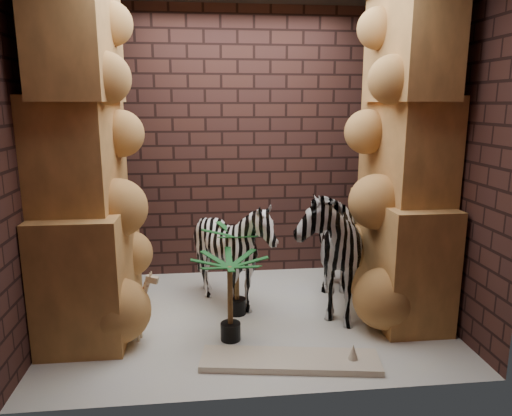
{
  "coord_description": "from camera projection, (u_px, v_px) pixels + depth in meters",
  "views": [
    {
      "loc": [
        -0.39,
        -4.12,
        1.97
      ],
      "look_at": [
        0.08,
        0.15,
        1.01
      ],
      "focal_mm": 33.36,
      "sensor_mm": 36.0,
      "label": 1
    }
  ],
  "objects": [
    {
      "name": "rock_pillar_left",
      "position": [
        83.0,
        160.0,
        4.0
      ],
      "size": [
        0.68,
        1.3,
        3.0
      ],
      "primitive_type": null,
      "color": "#D2914A",
      "rests_on": "floor"
    },
    {
      "name": "zebra_right",
      "position": [
        326.0,
        234.0,
        4.56
      ],
      "size": [
        0.86,
        1.34,
        1.48
      ],
      "primitive_type": "imported",
      "rotation": [
        0.0,
        0.0,
        -0.15
      ],
      "color": "white",
      "rests_on": "floor"
    },
    {
      "name": "floor",
      "position": [
        249.0,
        317.0,
        4.47
      ],
      "size": [
        3.5,
        3.5,
        0.0
      ],
      "primitive_type": "plane",
      "color": "silver",
      "rests_on": "ground"
    },
    {
      "name": "wall_right",
      "position": [
        439.0,
        155.0,
        4.33
      ],
      "size": [
        0.0,
        3.0,
        3.0
      ],
      "primitive_type": "plane",
      "rotation": [
        1.57,
        0.0,
        -1.57
      ],
      "color": "#371F1C",
      "rests_on": "ground"
    },
    {
      "name": "surfboard",
      "position": [
        290.0,
        360.0,
        3.66
      ],
      "size": [
        1.41,
        0.54,
        0.05
      ],
      "primitive_type": "cube",
      "rotation": [
        0.0,
        0.0,
        -0.15
      ],
      "color": "beige",
      "rests_on": "floor"
    },
    {
      "name": "zebra_left",
      "position": [
        233.0,
        258.0,
        4.57
      ],
      "size": [
        1.09,
        1.26,
        1.01
      ],
      "primitive_type": "imported",
      "rotation": [
        0.0,
        0.0,
        -0.19
      ],
      "color": "white",
      "rests_on": "floor"
    },
    {
      "name": "wall_front",
      "position": [
        268.0,
        180.0,
        2.93
      ],
      "size": [
        3.5,
        0.0,
        3.5
      ],
      "primitive_type": "plane",
      "rotation": [
        -1.57,
        0.0,
        0.0
      ],
      "color": "#371F1C",
      "rests_on": "ground"
    },
    {
      "name": "palm_back",
      "position": [
        230.0,
        298.0,
        3.96
      ],
      "size": [
        0.36,
        0.36,
        0.75
      ],
      "primitive_type": null,
      "color": "#0F4318",
      "rests_on": "floor"
    },
    {
      "name": "palm_front",
      "position": [
        237.0,
        271.0,
        4.44
      ],
      "size": [
        0.36,
        0.36,
        0.87
      ],
      "primitive_type": null,
      "color": "#0F4318",
      "rests_on": "floor"
    },
    {
      "name": "rock_pillar_right",
      "position": [
        405.0,
        156.0,
        4.3
      ],
      "size": [
        0.58,
        1.25,
        3.0
      ],
      "primitive_type": null,
      "color": "#D2914A",
      "rests_on": "floor"
    },
    {
      "name": "wall_back",
      "position": [
        238.0,
        145.0,
        5.36
      ],
      "size": [
        3.5,
        0.0,
        3.5
      ],
      "primitive_type": "plane",
      "rotation": [
        1.57,
        0.0,
        0.0
      ],
      "color": "#371F1C",
      "rests_on": "ground"
    },
    {
      "name": "wall_left",
      "position": [
        40.0,
        160.0,
        3.96
      ],
      "size": [
        0.0,
        3.0,
        3.0
      ],
      "primitive_type": "plane",
      "rotation": [
        1.57,
        0.0,
        1.57
      ],
      "color": "#371F1C",
      "rests_on": "ground"
    },
    {
      "name": "giraffe_toy",
      "position": [
        129.0,
        304.0,
        3.99
      ],
      "size": [
        0.34,
        0.18,
        0.63
      ],
      "primitive_type": null,
      "rotation": [
        0.0,
        0.0,
        -0.25
      ],
      "color": "beige",
      "rests_on": "floor"
    }
  ]
}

